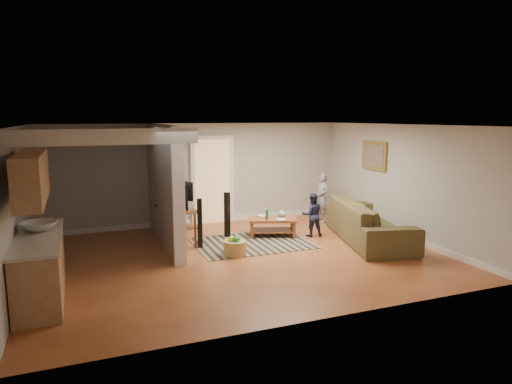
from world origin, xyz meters
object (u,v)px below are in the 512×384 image
child (321,222)px  toddler (312,236)px  tv_console (177,210)px  coffee_table (273,222)px  toy_basket (235,247)px  sofa (368,240)px  speaker_right (227,215)px  speaker_left (200,223)px

child → toddler: 1.46m
tv_console → toddler: 3.07m
coffee_table → toy_basket: coffee_table is taller
sofa → toy_basket: size_ratio=6.50×
sofa → speaker_right: 3.13m
toy_basket → toddler: (2.08, 0.74, -0.17)m
speaker_left → speaker_right: speaker_left is taller
speaker_left → child: speaker_left is taller
sofa → speaker_left: bearing=92.5°
child → coffee_table: bearing=-68.7°
child → toddler: child is taller
coffee_table → tv_console: size_ratio=0.91×
coffee_table → child: size_ratio=0.95×
toy_basket → sofa: bearing=-0.8°
coffee_table → speaker_right: bearing=164.1°
sofa → tv_console: size_ratio=2.22×
sofa → tv_console: tv_console is taller
sofa → coffee_table: bearing=72.9°
toy_basket → speaker_left: bearing=122.7°
tv_console → toddler: (2.93, -0.55, -0.71)m
speaker_left → toy_basket: 0.97m
speaker_left → tv_console: bearing=140.6°
speaker_right → toy_basket: 1.43m
child → toy_basket: bearing=-61.8°
toy_basket → toddler: 2.22m
tv_console → toy_basket: size_ratio=2.92×
child → sofa: bearing=-2.4°
speaker_right → toddler: 1.97m
speaker_right → child: 2.79m
toddler → toy_basket: bearing=32.3°
speaker_right → toy_basket: speaker_right is taller
sofa → toddler: size_ratio=2.97×
child → tv_console: bearing=-85.2°
tv_console → speaker_left: (0.36, -0.52, -0.19)m
sofa → speaker_left: speaker_left is taller
sofa → coffee_table: (-1.76, 1.12, 0.32)m
sofa → speaker_right: speaker_right is taller
sofa → child: bearing=17.2°
toddler → child: bearing=-115.1°
speaker_left → child: 3.68m
coffee_table → child: child is taller
speaker_right → toddler: (1.80, -0.62, -0.51)m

